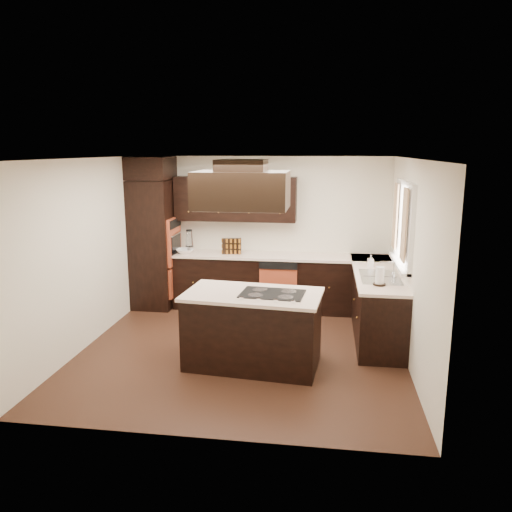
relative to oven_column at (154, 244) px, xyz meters
name	(u,v)px	position (x,y,z in m)	size (l,w,h in m)	color
floor	(242,350)	(1.78, -1.71, -1.07)	(4.20, 4.20, 0.02)	#53301F
ceiling	(241,158)	(1.78, -1.71, 1.45)	(4.20, 4.20, 0.02)	silver
wall_back	(263,231)	(1.78, 0.40, 0.19)	(4.20, 0.02, 2.50)	white
wall_front	(201,309)	(1.78, -3.81, 0.19)	(4.20, 0.02, 2.50)	white
wall_left	(86,253)	(-0.33, -1.71, 0.19)	(0.02, 4.20, 2.50)	white
wall_right	(412,263)	(3.88, -1.71, 0.19)	(0.02, 4.20, 2.50)	white
oven_column	(154,244)	(0.00, 0.00, 0.00)	(0.65, 0.75, 2.12)	black
wall_oven_face	(174,241)	(0.35, 0.00, 0.06)	(0.05, 0.62, 0.78)	#D2532F
base_cabinets_back	(262,283)	(1.81, 0.09, -0.62)	(2.93, 0.60, 0.88)	black
base_cabinets_right	(376,303)	(3.58, -0.80, -0.62)	(0.60, 2.40, 0.88)	black
countertop_back	(262,256)	(1.81, 0.08, -0.16)	(2.93, 0.63, 0.04)	#FFE2CE
countertop_right	(376,272)	(3.56, -0.80, -0.16)	(0.63, 2.40, 0.04)	#FFE2CE
upper_cabinets	(235,199)	(1.34, 0.23, 0.75)	(2.00, 0.34, 0.72)	black
dishwasher_front	(278,291)	(2.10, -0.20, -0.66)	(0.60, 0.05, 0.72)	#D2532F
window_frame	(404,224)	(3.85, -1.16, 0.59)	(0.06, 1.32, 1.12)	white
window_pane	(406,224)	(3.87, -1.16, 0.59)	(0.00, 1.20, 1.00)	white
curtain_left	(404,225)	(3.79, -1.57, 0.64)	(0.02, 0.34, 0.90)	beige
curtain_right	(395,216)	(3.79, -0.74, 0.64)	(0.02, 0.34, 0.90)	beige
sink_rim	(380,277)	(3.58, -1.16, -0.14)	(0.52, 0.84, 0.01)	silver
island	(253,331)	(1.98, -2.14, -0.62)	(1.58, 0.86, 0.88)	black
island_top	(253,294)	(1.98, -2.14, -0.16)	(1.64, 0.92, 0.04)	#FFE2CE
cooktop	(272,294)	(2.22, -2.16, -0.13)	(0.75, 0.50, 0.01)	black
range_hood	(242,190)	(1.88, -2.25, 1.10)	(1.05, 0.72, 0.42)	black
hood_duct	(242,165)	(1.88, -2.25, 1.38)	(0.55, 0.50, 0.13)	black
blender_base	(190,249)	(0.58, 0.10, -0.09)	(0.15, 0.15, 0.10)	silver
blender_pitcher	(189,239)	(0.58, 0.10, 0.09)	(0.13, 0.13, 0.26)	silver
spice_rack	(232,246)	(1.30, 0.07, -0.01)	(0.31, 0.08, 0.26)	black
mixing_bowl	(185,251)	(0.53, 0.01, -0.10)	(0.29, 0.29, 0.07)	white
soap_bottle	(371,261)	(3.50, -0.54, -0.05)	(0.08, 0.08, 0.17)	white
paper_towel	(380,276)	(3.52, -1.58, -0.02)	(0.11, 0.11, 0.24)	white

